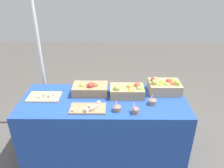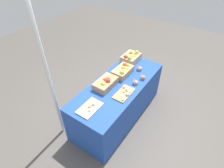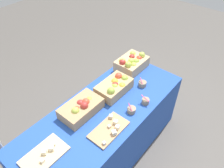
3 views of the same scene
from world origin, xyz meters
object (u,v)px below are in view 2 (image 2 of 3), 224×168
(apple_crate_left, at_px, (131,57))
(apple_crate_right, at_px, (106,83))
(cutting_board_back, at_px, (90,108))
(sample_bowl_near, at_px, (143,78))
(sample_bowl_mid, at_px, (139,69))
(apple_crate_middle, at_px, (123,71))
(cutting_board_front, at_px, (124,93))
(tent_pole, at_px, (49,79))
(sample_bowl_far, at_px, (135,83))

(apple_crate_left, distance_m, apple_crate_right, 0.89)
(cutting_board_back, relative_size, sample_bowl_near, 3.58)
(apple_crate_right, distance_m, sample_bowl_near, 0.65)
(sample_bowl_near, relative_size, sample_bowl_mid, 1.03)
(apple_crate_middle, xyz_separation_m, apple_crate_right, (-0.44, 0.06, -0.01))
(cutting_board_front, relative_size, sample_bowl_near, 3.64)
(sample_bowl_mid, bearing_deg, tent_pole, 154.35)
(apple_crate_right, relative_size, cutting_board_back, 1.11)
(apple_crate_left, distance_m, tent_pole, 1.66)
(apple_crate_right, bearing_deg, sample_bowl_far, -49.67)
(apple_crate_left, relative_size, cutting_board_front, 0.99)
(apple_crate_left, relative_size, sample_bowl_near, 3.58)
(cutting_board_front, bearing_deg, sample_bowl_near, -7.50)
(apple_crate_middle, relative_size, cutting_board_front, 1.04)
(sample_bowl_near, bearing_deg, apple_crate_right, 140.70)
(apple_crate_middle, bearing_deg, tent_pole, 156.55)
(apple_crate_middle, relative_size, sample_bowl_mid, 3.90)
(cutting_board_front, height_order, cutting_board_back, same)
(cutting_board_front, relative_size, cutting_board_back, 1.02)
(cutting_board_back, distance_m, sample_bowl_near, 1.07)
(apple_crate_middle, distance_m, tent_pole, 1.28)
(apple_crate_right, xyz_separation_m, cutting_board_front, (0.01, -0.35, -0.05))
(apple_crate_left, bearing_deg, sample_bowl_mid, -122.64)
(tent_pole, bearing_deg, cutting_board_back, -72.79)
(cutting_board_front, bearing_deg, apple_crate_left, 24.14)
(cutting_board_front, xyz_separation_m, sample_bowl_far, (0.30, -0.02, 0.01))
(apple_crate_left, distance_m, cutting_board_front, 0.96)
(sample_bowl_near, height_order, sample_bowl_far, sample_bowl_far)
(apple_crate_right, bearing_deg, cutting_board_front, -88.26)
(apple_crate_right, height_order, sample_bowl_mid, apple_crate_right)
(apple_crate_left, bearing_deg, apple_crate_middle, -166.81)
(apple_crate_left, xyz_separation_m, apple_crate_middle, (-0.45, -0.10, -0.01))
(apple_crate_middle, xyz_separation_m, sample_bowl_mid, (0.26, -0.18, -0.04))
(tent_pole, bearing_deg, sample_bowl_far, -38.60)
(sample_bowl_near, bearing_deg, tent_pole, 144.75)
(apple_crate_middle, relative_size, cutting_board_back, 1.05)
(cutting_board_back, bearing_deg, sample_bowl_near, -16.65)
(apple_crate_middle, distance_m, sample_bowl_near, 0.36)
(apple_crate_right, xyz_separation_m, cutting_board_back, (-0.53, -0.10, -0.05))
(apple_crate_middle, bearing_deg, sample_bowl_far, -111.88)
(cutting_board_back, height_order, sample_bowl_far, sample_bowl_far)
(cutting_board_front, bearing_deg, cutting_board_back, 155.64)
(cutting_board_back, xyz_separation_m, sample_bowl_near, (1.03, -0.31, 0.02))
(sample_bowl_far, bearing_deg, tent_pole, 141.40)
(tent_pole, bearing_deg, cutting_board_front, -47.97)
(apple_crate_right, height_order, sample_bowl_near, apple_crate_right)
(apple_crate_middle, height_order, tent_pole, tent_pole)
(apple_crate_left, relative_size, sample_bowl_mid, 3.71)
(sample_bowl_far, bearing_deg, apple_crate_middle, 68.12)
(apple_crate_right, relative_size, sample_bowl_mid, 4.10)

